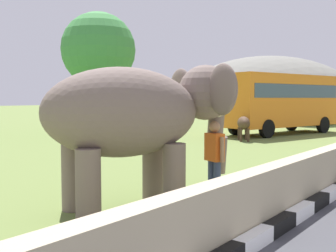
{
  "coord_description": "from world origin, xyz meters",
  "views": [
    {
      "loc": [
        -4.15,
        1.66,
        2.13
      ],
      "look_at": [
        1.93,
        6.47,
        1.6
      ],
      "focal_mm": 43.42,
      "sensor_mm": 36.0,
      "label": 1
    }
  ],
  "objects_px": {
    "cow_near": "(243,123)",
    "person_handler": "(214,156)",
    "elephant": "(141,114)",
    "bus_white": "(327,99)",
    "bus_orange": "(281,99)"
  },
  "relations": [
    {
      "from": "cow_near",
      "to": "person_handler",
      "type": "bearing_deg",
      "value": -155.09
    },
    {
      "from": "elephant",
      "to": "bus_white",
      "type": "distance_m",
      "value": 29.5
    },
    {
      "from": "person_handler",
      "to": "bus_white",
      "type": "height_order",
      "value": "bus_white"
    },
    {
      "from": "bus_orange",
      "to": "cow_near",
      "type": "distance_m",
      "value": 5.08
    },
    {
      "from": "bus_white",
      "to": "person_handler",
      "type": "bearing_deg",
      "value": -167.47
    },
    {
      "from": "person_handler",
      "to": "bus_orange",
      "type": "xyz_separation_m",
      "value": [
        15.96,
        5.25,
        1.15
      ]
    },
    {
      "from": "elephant",
      "to": "cow_near",
      "type": "bearing_deg",
      "value": 19.18
    },
    {
      "from": "bus_orange",
      "to": "bus_white",
      "type": "bearing_deg",
      "value": 4.34
    },
    {
      "from": "person_handler",
      "to": "bus_white",
      "type": "relative_size",
      "value": 0.17
    },
    {
      "from": "bus_orange",
      "to": "cow_near",
      "type": "bearing_deg",
      "value": -178.54
    },
    {
      "from": "bus_orange",
      "to": "cow_near",
      "type": "relative_size",
      "value": 4.82
    },
    {
      "from": "person_handler",
      "to": "cow_near",
      "type": "xyz_separation_m",
      "value": [
        11.03,
        5.12,
        -0.06
      ]
    },
    {
      "from": "elephant",
      "to": "person_handler",
      "type": "relative_size",
      "value": 2.44
    },
    {
      "from": "elephant",
      "to": "cow_near",
      "type": "relative_size",
      "value": 2.26
    },
    {
      "from": "elephant",
      "to": "bus_orange",
      "type": "xyz_separation_m",
      "value": [
        17.37,
        4.45,
        0.25
      ]
    }
  ]
}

